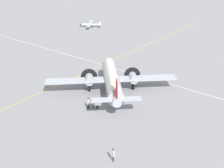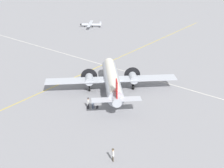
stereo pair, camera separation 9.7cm
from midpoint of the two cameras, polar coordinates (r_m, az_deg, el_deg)
name	(u,v)px [view 1 (the left image)]	position (r m, az deg, el deg)	size (l,w,h in m)	color
ground_plane	(112,93)	(48.13, -0.06, -1.75)	(300.00, 300.00, 0.00)	gray
apron_line_eastwest	(72,79)	(54.02, -8.17, 1.11)	(120.00, 0.16, 0.01)	gold
apron_line_northsouth	(141,76)	(55.00, 5.84, 1.68)	(0.16, 120.00, 0.01)	silver
airliner_main	(112,78)	(47.44, -0.10, 1.15)	(17.54, 17.99, 5.66)	#ADB2BC
crew_foreground	(113,154)	(32.81, 0.18, -13.96)	(0.40, 0.47, 1.70)	#473D2D
passenger_boarding	(93,102)	(42.90, -3.91, -3.69)	(0.60, 0.34, 1.78)	navy
ramp_agent	(88,102)	(43.02, -4.88, -3.64)	(0.52, 0.41, 1.79)	#2D2D33
suitcase_near_door	(97,107)	(43.35, -3.07, -4.71)	(0.38, 0.13, 0.47)	#232328
suitcase_upright_spare	(88,107)	(43.40, -4.92, -4.72)	(0.35, 0.19, 0.49)	#232328
light_aircraft_distant	(90,25)	(92.61, -4.48, 11.95)	(8.20, 6.87, 1.83)	#B7BCC6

